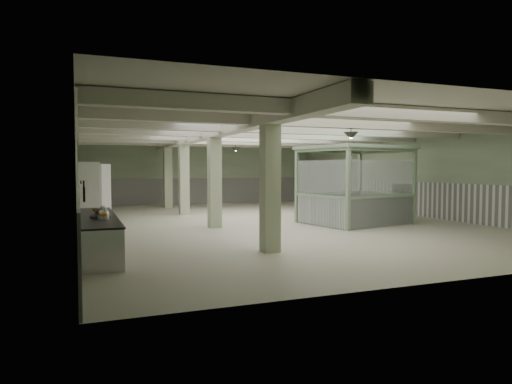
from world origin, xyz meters
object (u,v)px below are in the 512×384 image
object	(u,v)px
walkin_cooler	(89,194)
guard_booth	(355,172)
prep_counter	(98,234)
filing_cabinet	(403,203)

from	to	relation	value
walkin_cooler	guard_booth	world-z (taller)	guard_booth
prep_counter	walkin_cooler	size ratio (longest dim) A/B	1.92
walkin_cooler	filing_cabinet	bearing A→B (deg)	-9.98
prep_counter	walkin_cooler	distance (m)	4.85
filing_cabinet	prep_counter	bearing A→B (deg)	-169.13
prep_counter	guard_booth	bearing A→B (deg)	16.57
guard_booth	filing_cabinet	world-z (taller)	guard_booth
walkin_cooler	guard_booth	size ratio (longest dim) A/B	0.63
prep_counter	walkin_cooler	bearing A→B (deg)	91.01
guard_booth	filing_cabinet	size ratio (longest dim) A/B	2.81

